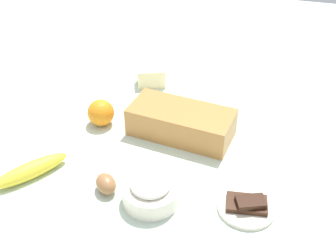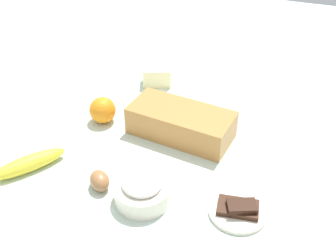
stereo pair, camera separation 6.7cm
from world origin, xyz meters
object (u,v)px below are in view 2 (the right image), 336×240
(flour_bowl, at_px, (142,190))
(egg_near_butter, at_px, (100,180))
(orange_fruit, at_px, (103,110))
(loaf_pan, at_px, (181,122))
(banana, at_px, (28,164))
(butter_block, at_px, (157,76))
(chocolate_plate, at_px, (238,210))

(flour_bowl, relative_size, egg_near_butter, 2.10)
(flour_bowl, height_order, orange_fruit, orange_fruit)
(loaf_pan, height_order, banana, loaf_pan)
(flour_bowl, height_order, butter_block, flour_bowl)
(orange_fruit, relative_size, chocolate_plate, 0.58)
(egg_near_butter, bearing_deg, orange_fruit, 115.29)
(banana, xyz_separation_m, egg_near_butter, (0.19, 0.00, 0.00))
(banana, bearing_deg, loaf_pan, 41.01)
(orange_fruit, relative_size, butter_block, 0.84)
(flour_bowl, relative_size, butter_block, 1.43)
(orange_fruit, xyz_separation_m, butter_block, (0.07, 0.25, -0.01))
(loaf_pan, relative_size, flour_bowl, 2.30)
(banana, relative_size, chocolate_plate, 1.46)
(banana, height_order, egg_near_butter, egg_near_butter)
(flour_bowl, xyz_separation_m, banana, (-0.30, -0.00, -0.01))
(loaf_pan, xyz_separation_m, chocolate_plate, (0.21, -0.23, -0.03))
(orange_fruit, distance_m, egg_near_butter, 0.27)
(loaf_pan, relative_size, egg_near_butter, 4.81)
(orange_fruit, bearing_deg, butter_block, 74.45)
(banana, relative_size, butter_block, 2.11)
(banana, distance_m, egg_near_butter, 0.19)
(banana, bearing_deg, butter_block, 73.61)
(loaf_pan, distance_m, orange_fruit, 0.23)
(flour_bowl, distance_m, butter_block, 0.53)
(butter_block, xyz_separation_m, chocolate_plate, (0.37, -0.47, -0.02))
(flour_bowl, distance_m, egg_near_butter, 0.11)
(banana, bearing_deg, orange_fruit, 72.79)
(butter_block, bearing_deg, chocolate_plate, -51.55)
(banana, bearing_deg, flour_bowl, 0.10)
(loaf_pan, xyz_separation_m, orange_fruit, (-0.23, -0.02, -0.00))
(loaf_pan, bearing_deg, orange_fruit, -168.27)
(loaf_pan, relative_size, chocolate_plate, 2.27)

